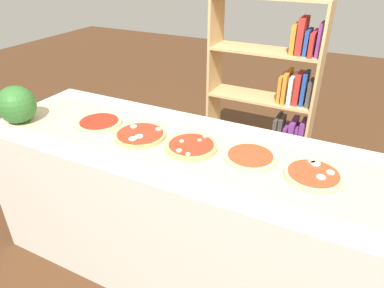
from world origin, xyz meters
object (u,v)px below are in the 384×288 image
(pizza_plain_3, at_px, (250,156))
(pizza_mozzarella_4, at_px, (313,175))
(watermelon, at_px, (17,105))
(pizza_mushroom_2, at_px, (191,146))
(bookshelf, at_px, (275,101))
(pizza_plain_0, at_px, (99,123))
(pizza_mozzarella_1, at_px, (140,135))

(pizza_plain_3, height_order, pizza_mozzarella_4, pizza_mozzarella_4)
(watermelon, bearing_deg, pizza_mushroom_2, 9.40)
(pizza_mozzarella_4, height_order, bookshelf, bookshelf)
(pizza_mushroom_2, height_order, pizza_plain_3, pizza_mushroom_2)
(watermelon, bearing_deg, bookshelf, 48.51)
(pizza_mushroom_2, relative_size, bookshelf, 0.18)
(pizza_plain_3, xyz_separation_m, pizza_mozzarella_4, (0.30, -0.03, 0.00))
(pizza_plain_0, xyz_separation_m, pizza_mozzarella_4, (1.21, -0.00, 0.00))
(pizza_mushroom_2, height_order, bookshelf, bookshelf)
(pizza_mozzarella_1, height_order, watermelon, watermelon)
(pizza_mozzarella_1, distance_m, bookshelf, 1.29)
(pizza_plain_0, height_order, watermelon, watermelon)
(bookshelf, bearing_deg, watermelon, -131.49)
(pizza_mozzarella_4, relative_size, bookshelf, 0.17)
(pizza_plain_3, bearing_deg, pizza_mozzarella_4, -6.46)
(pizza_mushroom_2, distance_m, bookshelf, 1.20)
(pizza_mozzarella_4, xyz_separation_m, watermelon, (-1.65, -0.18, 0.10))
(pizza_mushroom_2, xyz_separation_m, pizza_plain_3, (0.30, 0.04, -0.00))
(pizza_plain_3, height_order, bookshelf, bookshelf)
(pizza_plain_0, height_order, pizza_plain_3, pizza_plain_0)
(pizza_plain_0, distance_m, pizza_plain_3, 0.91)
(pizza_plain_0, distance_m, pizza_mozzarella_1, 0.30)
(pizza_plain_0, height_order, pizza_mozzarella_1, pizza_mozzarella_1)
(pizza_mushroom_2, bearing_deg, watermelon, -170.60)
(pizza_mozzarella_1, xyz_separation_m, watermelon, (-0.74, -0.16, 0.10))
(pizza_plain_0, bearing_deg, pizza_mushroom_2, -0.55)
(pizza_plain_3, height_order, watermelon, watermelon)
(pizza_mushroom_2, bearing_deg, pizza_mozzarella_1, -176.92)
(pizza_mozzarella_1, bearing_deg, bookshelf, 69.28)
(pizza_mushroom_2, height_order, pizza_mozzarella_4, same)
(pizza_plain_3, relative_size, pizza_mozzarella_4, 1.01)
(bookshelf, bearing_deg, pizza_plain_3, -82.25)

